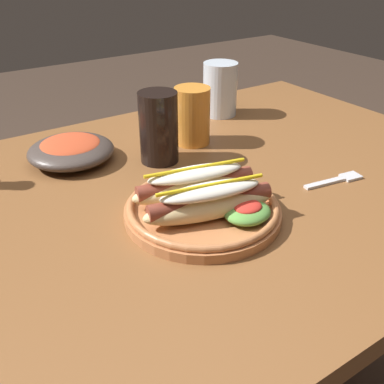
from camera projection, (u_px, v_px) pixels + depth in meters
name	position (u px, v px, depth m)	size (l,w,h in m)	color
dining_table	(168.00, 243.00, 0.83)	(1.33, 0.82, 0.74)	brown
hot_dog_plate	(204.00, 202.00, 0.70)	(0.25, 0.25, 0.08)	#B77042
fork	(337.00, 180.00, 0.82)	(0.12, 0.04, 0.00)	silver
soda_cup	(159.00, 128.00, 0.86)	(0.08, 0.08, 0.14)	black
water_cup	(220.00, 89.00, 1.10)	(0.08, 0.08, 0.13)	silver
extra_cup	(192.00, 116.00, 0.94)	(0.08, 0.08, 0.12)	orange
side_bowl	(71.00, 150.00, 0.88)	(0.17, 0.17, 0.05)	#423833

